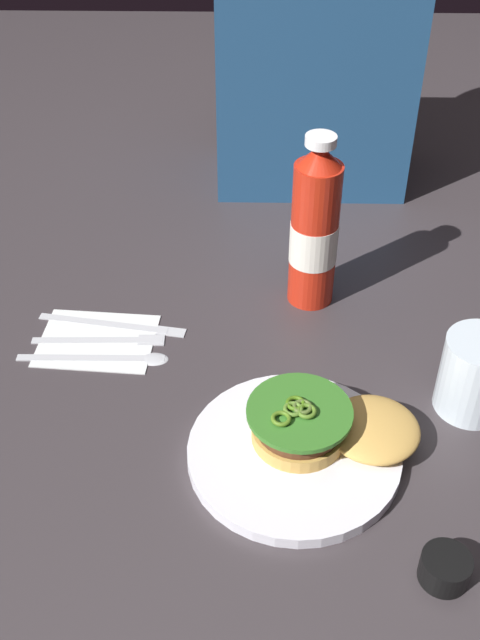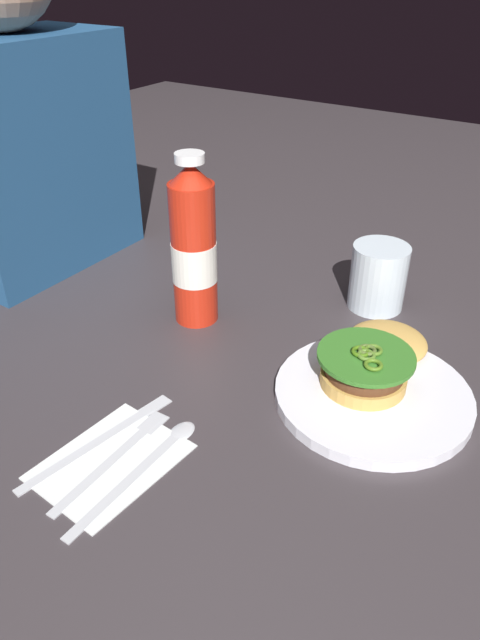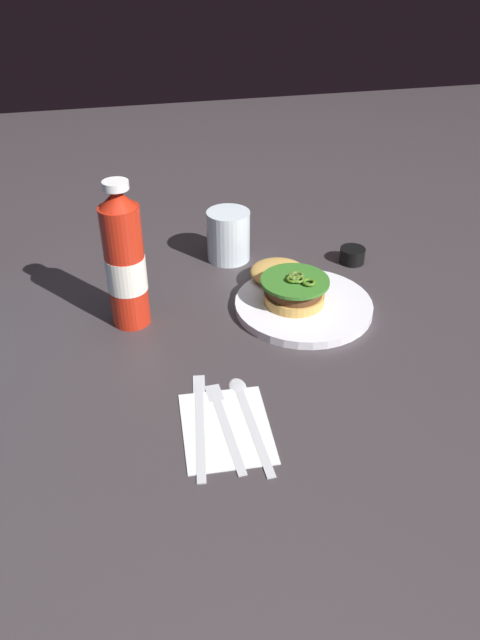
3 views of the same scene
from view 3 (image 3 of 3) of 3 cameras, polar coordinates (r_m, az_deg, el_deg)
The scene contains 10 objects.
ground_plane at distance 1.04m, azimuth 2.79°, elevation 0.09°, with size 3.00×3.00×0.00m, color #363033.
dinner_plate at distance 1.07m, azimuth 6.13°, elevation 1.41°, with size 0.25×0.25×0.02m, color white.
burger_sandwich at distance 1.08m, azimuth 4.68°, elevation 3.54°, with size 0.20×0.12×0.05m.
ketchup_bottle at distance 0.99m, azimuth -11.02°, elevation 5.47°, with size 0.07×0.07×0.26m.
water_glass at distance 1.21m, azimuth -1.12°, elevation 8.13°, with size 0.09×0.09×0.10m, color silver.
condiment_cup at distance 1.23m, azimuth 10.76°, elevation 6.14°, with size 0.05×0.05×0.03m, color black.
napkin at distance 0.83m, azimuth -1.34°, elevation -10.28°, with size 0.16×0.12×0.00m, color silver.
spoon_utensil at distance 0.85m, azimuth 0.62°, elevation -8.46°, with size 0.20×0.03×0.00m.
fork_utensil at distance 0.84m, azimuth -1.65°, elevation -9.26°, with size 0.18×0.02×0.00m.
butter_knife at distance 0.85m, azimuth -3.90°, elevation -9.12°, with size 0.21×0.05×0.00m.
Camera 3 is at (-0.83, 0.25, 0.58)m, focal length 33.20 mm.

